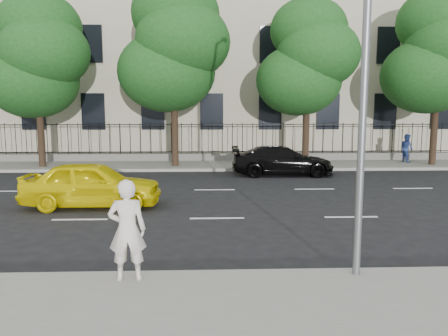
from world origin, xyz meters
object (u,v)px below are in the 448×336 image
(woman_near, at_px, (127,230))
(yellow_taxi, at_px, (92,184))
(street_light, at_px, (357,3))
(black_sedan, at_px, (282,161))

(woman_near, bearing_deg, yellow_taxi, -75.32)
(yellow_taxi, bearing_deg, woman_near, -160.25)
(street_light, height_order, black_sedan, street_light)
(yellow_taxi, bearing_deg, black_sedan, -48.27)
(street_light, xyz_separation_m, woman_near, (-4.21, -0.63, -4.08))
(black_sedan, bearing_deg, woman_near, 160.96)
(yellow_taxi, bearing_deg, street_light, -132.00)
(street_light, distance_m, yellow_taxi, 9.86)
(street_light, bearing_deg, woman_near, -171.46)
(black_sedan, height_order, woman_near, woman_near)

